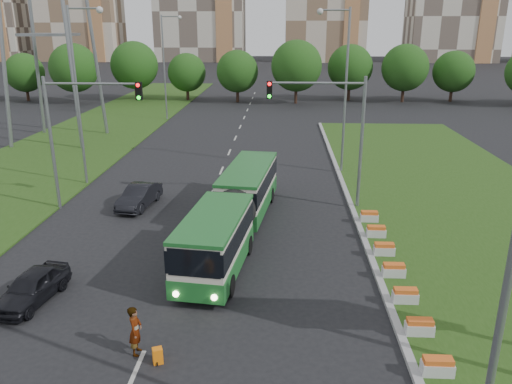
# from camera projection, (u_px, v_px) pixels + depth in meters

# --- Properties ---
(ground) EXTENTS (360.00, 360.00, 0.00)m
(ground) POSITION_uv_depth(u_px,v_px,m) (242.00, 284.00, 21.77)
(ground) COLOR black
(ground) RESTS_ON ground
(grass_median) EXTENTS (14.00, 60.00, 0.15)m
(grass_median) POSITION_uv_depth(u_px,v_px,m) (477.00, 221.00, 28.69)
(grass_median) COLOR #244614
(grass_median) RESTS_ON ground
(median_kerb) EXTENTS (0.30, 60.00, 0.18)m
(median_kerb) POSITION_uv_depth(u_px,v_px,m) (356.00, 218.00, 29.03)
(median_kerb) COLOR #989898
(median_kerb) RESTS_ON ground
(left_verge) EXTENTS (12.00, 110.00, 0.10)m
(left_verge) POSITION_uv_depth(u_px,v_px,m) (70.00, 147.00, 46.33)
(left_verge) COLOR #244614
(left_verge) RESTS_ON ground
(lane_markings) EXTENTS (0.20, 100.00, 0.01)m
(lane_markings) POSITION_uv_depth(u_px,v_px,m) (224.00, 164.00, 40.87)
(lane_markings) COLOR #AAA9A3
(lane_markings) RESTS_ON ground
(flower_planters) EXTENTS (1.10, 15.90, 0.60)m
(flower_planters) POSITION_uv_depth(u_px,v_px,m) (399.00, 282.00, 21.01)
(flower_planters) COLOR silver
(flower_planters) RESTS_ON grass_median
(traffic_mast_median) EXTENTS (5.76, 0.32, 8.00)m
(traffic_mast_median) POSITION_uv_depth(u_px,v_px,m) (335.00, 122.00, 29.33)
(traffic_mast_median) COLOR gray
(traffic_mast_median) RESTS_ON ground
(traffic_mast_left) EXTENTS (5.76, 0.32, 8.00)m
(traffic_mast_left) POSITION_uv_depth(u_px,v_px,m) (76.00, 123.00, 29.12)
(traffic_mast_left) COLOR gray
(traffic_mast_left) RESTS_ON ground
(street_lamps) EXTENTS (36.00, 60.00, 12.00)m
(street_lamps) POSITION_uv_depth(u_px,v_px,m) (203.00, 110.00, 29.50)
(street_lamps) COLOR gray
(street_lamps) RESTS_ON ground
(tree_line) EXTENTS (120.00, 8.00, 9.00)m
(tree_line) POSITION_uv_depth(u_px,v_px,m) (340.00, 72.00, 72.00)
(tree_line) COLOR #174712
(tree_line) RESTS_ON ground
(articulated_bus) EXTENTS (2.36, 15.12, 2.49)m
(articulated_bus) POSITION_uv_depth(u_px,v_px,m) (234.00, 209.00, 26.30)
(articulated_bus) COLOR beige
(articulated_bus) RESTS_ON ground
(car_left_near) EXTENTS (2.12, 4.00, 1.30)m
(car_left_near) POSITION_uv_depth(u_px,v_px,m) (32.00, 287.00, 20.21)
(car_left_near) COLOR black
(car_left_near) RESTS_ON ground
(car_left_far) EXTENTS (2.07, 4.34, 1.37)m
(car_left_far) POSITION_uv_depth(u_px,v_px,m) (139.00, 196.00, 30.94)
(car_left_far) COLOR black
(car_left_far) RESTS_ON ground
(pedestrian) EXTENTS (0.43, 0.66, 1.79)m
(pedestrian) POSITION_uv_depth(u_px,v_px,m) (135.00, 331.00, 16.88)
(pedestrian) COLOR gray
(pedestrian) RESTS_ON ground
(shopping_trolley) EXTENTS (0.33, 0.34, 0.56)m
(shopping_trolley) POSITION_uv_depth(u_px,v_px,m) (158.00, 356.00, 16.57)
(shopping_trolley) COLOR orange
(shopping_trolley) RESTS_ON ground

